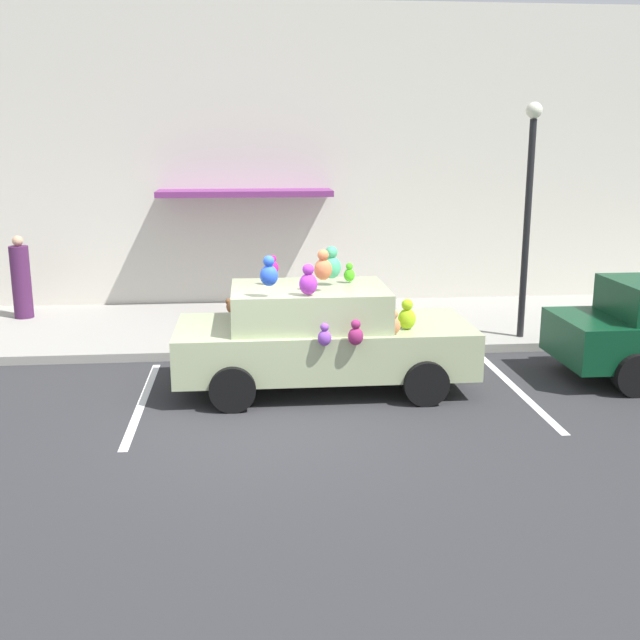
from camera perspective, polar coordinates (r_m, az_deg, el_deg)
The scene contains 9 objects.
ground_plane at distance 10.14m, azimuth -3.52°, elevation -7.68°, with size 60.00×60.00×0.00m, color #2D2D30.
sidewalk at distance 14.90m, azimuth -4.20°, elevation -0.47°, with size 24.00×4.00×0.15m, color gray.
storefront_building at distance 16.61m, azimuth -4.58°, elevation 11.83°, with size 24.00×1.25×6.40m.
parking_stripe_front at distance 11.76m, azimuth 14.54°, elevation -5.07°, with size 0.12×3.60×0.01m, color silver.
parking_stripe_rear at distance 11.18m, azimuth -13.17°, elevation -5.96°, with size 0.12×3.60×0.01m, color silver.
plush_covered_car at distance 11.26m, azimuth 0.01°, elevation -1.19°, with size 4.34×2.08×2.14m.
teddy_bear_on_sidewalk at distance 13.71m, azimuth -6.45°, elevation 0.02°, with size 0.38×0.32×0.73m.
street_lamp_post at distance 13.88m, azimuth 15.36°, elevation 8.83°, with size 0.28×0.28×4.10m.
pedestrian_near_shopfront at distance 16.24m, azimuth -21.47°, elevation 2.78°, with size 0.37×0.37×1.65m.
Camera 1 is at (-0.28, -9.46, 3.66)m, focal length 42.72 mm.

